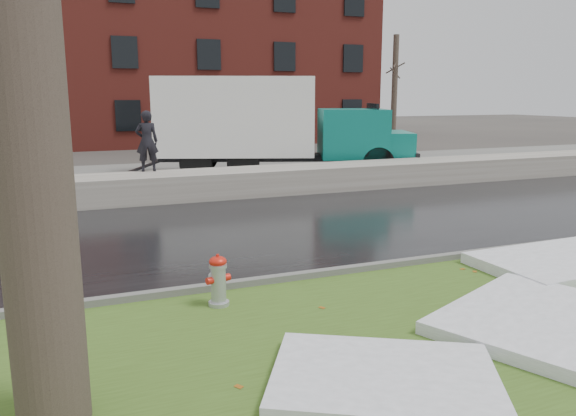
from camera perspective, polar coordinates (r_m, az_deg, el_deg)
name	(u,v)px	position (r m, az deg, el deg)	size (l,w,h in m)	color
ground	(342,301)	(8.08, 5.51, -9.34)	(120.00, 120.00, 0.00)	#47423D
verge	(390,333)	(7.07, 10.27, -12.42)	(60.00, 4.50, 0.04)	#37511B
road	(245,230)	(12.07, -4.35, -2.24)	(60.00, 7.00, 0.03)	black
parking_lot	(172,177)	(20.20, -11.69, 3.09)	(60.00, 9.00, 0.03)	slate
curb	(313,275)	(8.90, 2.54, -6.83)	(60.00, 0.15, 0.14)	slate
snowbank	(200,185)	(15.98, -8.94, 2.34)	(60.00, 1.60, 0.75)	#A6A198
brick_building	(151,60)	(37.17, -13.78, 14.39)	(26.00, 12.00, 10.00)	maroon
bg_tree_center	(5,86)	(32.79, -26.79, 11.04)	(1.40, 1.62, 6.50)	brown
bg_tree_right	(395,87)	(36.37, 10.78, 11.96)	(1.40, 1.62, 6.50)	brown
fire_hydrant	(218,278)	(7.70, -7.11, -7.08)	(0.36, 0.33, 0.72)	#AAAEB3
box_truck	(267,124)	(20.21, -2.18, 8.52)	(10.38, 5.29, 3.48)	black
worker	(147,141)	(16.19, -14.15, 6.60)	(0.62, 0.40, 1.69)	black
snow_patch_near	(542,320)	(7.76, 24.40, -10.30)	(2.60, 2.00, 0.16)	white
snow_patch_far	(384,379)	(5.85, 9.76, -16.74)	(2.20, 1.60, 0.14)	white
snow_patch_side	(564,262)	(10.43, 26.27, -4.95)	(2.80, 1.80, 0.18)	white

